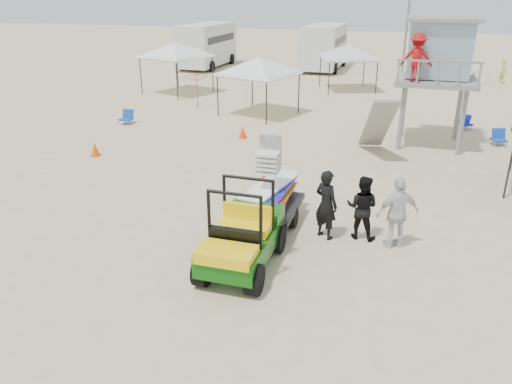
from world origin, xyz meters
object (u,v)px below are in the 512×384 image
(surf_trailer, at_px, (270,192))
(utility_cart, at_px, (240,231))
(man_left, at_px, (326,205))
(lifeguard_tower, at_px, (436,54))

(surf_trailer, bearing_deg, utility_cart, -90.08)
(man_left, relative_size, lifeguard_tower, 0.38)
(lifeguard_tower, bearing_deg, utility_cart, -109.05)
(surf_trailer, distance_m, lifeguard_tower, 10.23)
(utility_cart, distance_m, man_left, 2.54)
(surf_trailer, height_order, man_left, surf_trailer)
(utility_cart, xyz_separation_m, man_left, (1.52, 2.04, -0.02))
(man_left, bearing_deg, utility_cart, 82.88)
(man_left, xyz_separation_m, lifeguard_tower, (2.42, 9.38, 2.61))
(lifeguard_tower, bearing_deg, surf_trailer, -113.45)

